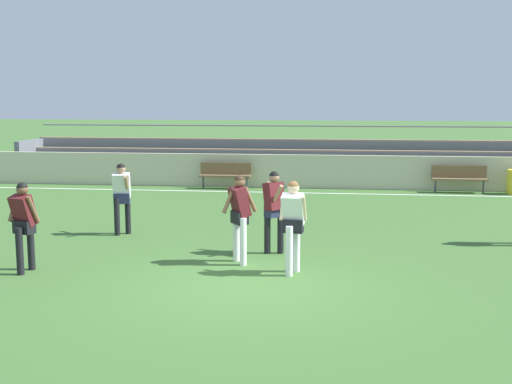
% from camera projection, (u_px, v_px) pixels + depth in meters
% --- Properties ---
extents(ground_plane, '(160.00, 160.00, 0.00)m').
position_uv_depth(ground_plane, '(246.00, 286.00, 10.82)').
color(ground_plane, '#3D662D').
extents(field_line_sideline, '(44.00, 0.12, 0.01)m').
position_uv_depth(field_line_sideline, '(290.00, 193.00, 21.49)').
color(field_line_sideline, white).
rests_on(field_line_sideline, ground).
extents(sideline_wall, '(48.00, 0.16, 1.17)m').
position_uv_depth(sideline_wall, '(293.00, 171.00, 22.59)').
color(sideline_wall, beige).
rests_on(sideline_wall, ground).
extents(bleacher_stand, '(24.39, 2.67, 2.05)m').
position_uv_depth(bleacher_stand, '(333.00, 159.00, 24.58)').
color(bleacher_stand, '#897051').
rests_on(bleacher_stand, ground).
extents(bench_far_right, '(1.80, 0.40, 0.90)m').
position_uv_depth(bench_far_right, '(225.00, 173.00, 22.44)').
color(bench_far_right, brown).
rests_on(bench_far_right, ground).
extents(bench_near_bin, '(1.80, 0.40, 0.90)m').
position_uv_depth(bench_near_bin, '(459.00, 176.00, 21.48)').
color(bench_near_bin, brown).
rests_on(bench_near_bin, ground).
extents(player_white_on_ball, '(0.50, 0.47, 1.69)m').
position_uv_depth(player_white_on_ball, '(293.00, 219.00, 11.47)').
color(player_white_on_ball, white).
rests_on(player_white_on_ball, ground).
extents(player_dark_overlapping, '(0.66, 0.51, 1.70)m').
position_uv_depth(player_dark_overlapping, '(240.00, 211.00, 12.21)').
color(player_dark_overlapping, white).
rests_on(player_dark_overlapping, ground).
extents(player_dark_deep_cover, '(0.48, 0.67, 1.69)m').
position_uv_depth(player_dark_deep_cover, '(274.00, 205.00, 12.98)').
color(player_dark_deep_cover, black).
rests_on(player_dark_deep_cover, ground).
extents(player_dark_pressing_high, '(0.58, 0.48, 1.65)m').
position_uv_depth(player_dark_pressing_high, '(24.00, 219.00, 11.58)').
color(player_dark_pressing_high, black).
rests_on(player_dark_pressing_high, ground).
extents(player_white_wide_right, '(0.47, 0.63, 1.65)m').
position_uv_depth(player_white_wide_right, '(122.00, 193.00, 14.80)').
color(player_white_wide_right, black).
rests_on(player_white_wide_right, ground).
extents(soccer_ball, '(0.22, 0.22, 0.22)m').
position_uv_depth(soccer_ball, '(238.00, 250.00, 12.92)').
color(soccer_ball, orange).
rests_on(soccer_ball, ground).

